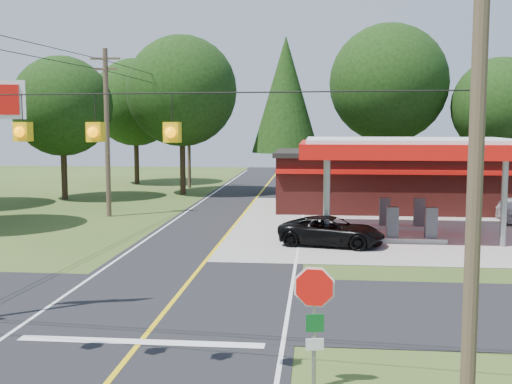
{
  "coord_description": "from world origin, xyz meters",
  "views": [
    {
      "loc": [
        4.55,
        -19.34,
        5.73
      ],
      "look_at": [
        2.0,
        7.0,
        2.8
      ],
      "focal_mm": 45.0,
      "sensor_mm": 36.0,
      "label": 1
    }
  ],
  "objects": [
    {
      "name": "ground",
      "position": [
        0.0,
        0.0,
        0.0
      ],
      "size": [
        120.0,
        120.0,
        0.0
      ],
      "primitive_type": "plane",
      "color": "#2E4A1A",
      "rests_on": "ground"
    },
    {
      "name": "main_highway",
      "position": [
        0.0,
        0.0,
        0.01
      ],
      "size": [
        8.0,
        120.0,
        0.02
      ],
      "primitive_type": "cube",
      "color": "black",
      "rests_on": "ground"
    },
    {
      "name": "cross_road",
      "position": [
        0.0,
        0.0,
        0.01
      ],
      "size": [
        70.0,
        7.0,
        0.02
      ],
      "primitive_type": "cube",
      "color": "black",
      "rests_on": "ground"
    },
    {
      "name": "lane_center_yellow",
      "position": [
        0.0,
        0.0,
        0.03
      ],
      "size": [
        0.15,
        110.0,
        0.0
      ],
      "primitive_type": "cube",
      "color": "yellow",
      "rests_on": "main_highway"
    },
    {
      "name": "gas_canopy",
      "position": [
        9.0,
        13.0,
        4.27
      ],
      "size": [
        10.6,
        7.4,
        4.88
      ],
      "color": "gray",
      "rests_on": "ground"
    },
    {
      "name": "convenience_store",
      "position": [
        10.0,
        22.98,
        1.92
      ],
      "size": [
        16.4,
        7.55,
        3.8
      ],
      "color": "maroon",
      "rests_on": "ground"
    },
    {
      "name": "utility_pole_near_right",
      "position": [
        7.5,
        -7.0,
        5.96
      ],
      "size": [
        1.8,
        0.3,
        11.5
      ],
      "color": "#473828",
      "rests_on": "ground"
    },
    {
      "name": "utility_pole_far_left",
      "position": [
        -8.0,
        18.0,
        5.2
      ],
      "size": [
        1.8,
        0.3,
        10.0
      ],
      "color": "#473828",
      "rests_on": "ground"
    },
    {
      "name": "utility_pole_north",
      "position": [
        -6.5,
        35.0,
        4.75
      ],
      "size": [
        0.3,
        0.3,
        9.5
      ],
      "color": "#473828",
      "rests_on": "ground"
    },
    {
      "name": "overhead_beacons",
      "position": [
        -1.0,
        -6.0,
        6.21
      ],
      "size": [
        17.04,
        2.04,
        1.03
      ],
      "color": "black",
      "rests_on": "ground"
    },
    {
      "name": "treeline_backdrop",
      "position": [
        0.82,
        24.01,
        7.49
      ],
      "size": [
        70.27,
        51.59,
        13.3
      ],
      "color": "#332316",
      "rests_on": "ground"
    },
    {
      "name": "suv_car",
      "position": [
        5.21,
        10.0,
        0.67
      ],
      "size": [
        5.71,
        5.71,
        1.34
      ],
      "primitive_type": "imported",
      "rotation": [
        0.0,
        0.0,
        1.36
      ],
      "color": "black",
      "rests_on": "ground"
    },
    {
      "name": "octagonal_stop_sign",
      "position": [
        4.5,
        -6.01,
        2.02
      ],
      "size": [
        0.92,
        0.16,
        2.69
      ],
      "color": "gray",
      "rests_on": "ground"
    },
    {
      "name": "route_sign_post",
      "position": [
        4.52,
        -6.02,
        1.11
      ],
      "size": [
        0.39,
        0.12,
        1.89
      ],
      "color": "gray",
      "rests_on": "ground"
    }
  ]
}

